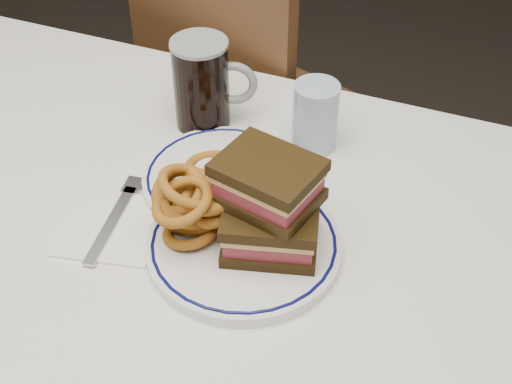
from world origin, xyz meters
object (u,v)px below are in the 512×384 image
at_px(chair_far, 246,111).
at_px(reuben_sandwich, 269,205).
at_px(far_plate, 223,178).
at_px(main_plate, 244,245).
at_px(beer_mug, 203,83).

height_order(chair_far, reuben_sandwich, chair_far).
xyz_separation_m(reuben_sandwich, far_plate, (-0.11, 0.10, -0.07)).
height_order(chair_far, main_plate, chair_far).
bearing_deg(beer_mug, main_plate, -55.06).
distance_m(main_plate, beer_mug, 0.31).
bearing_deg(chair_far, beer_mug, -77.41).
xyz_separation_m(chair_far, main_plate, (0.26, -0.63, 0.26)).
bearing_deg(far_plate, main_plate, -55.03).
xyz_separation_m(main_plate, beer_mug, (-0.17, 0.25, 0.07)).
height_order(main_plate, far_plate, main_plate).
relative_size(main_plate, reuben_sandwich, 1.72).
distance_m(reuben_sandwich, far_plate, 0.17).
distance_m(main_plate, far_plate, 0.14).
bearing_deg(main_plate, far_plate, 124.97).
bearing_deg(reuben_sandwich, chair_far, 115.21).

